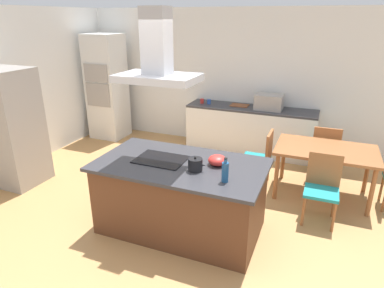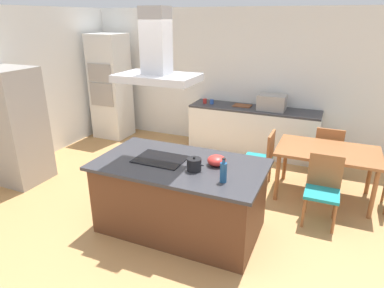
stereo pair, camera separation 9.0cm
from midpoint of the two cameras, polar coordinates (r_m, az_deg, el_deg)
name	(u,v)px [view 2 (the right image)]	position (r m, az deg, el deg)	size (l,w,h in m)	color
ground	(219,179)	(5.64, 5.04, -5.88)	(16.00, 16.00, 0.00)	tan
wall_back	(250,80)	(6.83, 10.18, 10.61)	(7.20, 0.10, 2.70)	white
wall_left	(28,87)	(6.69, -25.77, 8.67)	(0.10, 8.80, 2.70)	white
kitchen_island	(180,196)	(4.19, -1.40, -8.85)	(2.02, 1.13, 0.90)	#59331E
cooktop	(160,159)	(4.09, -4.78, -2.58)	(0.60, 0.44, 0.01)	black
tea_kettle	(194,164)	(3.77, 1.07, -3.50)	(0.22, 0.16, 0.17)	black
olive_oil_bottle	(223,172)	(3.52, 6.08, -4.74)	(0.07, 0.07, 0.27)	navy
mixing_bowl	(217,160)	(3.92, 4.86, -2.80)	(0.22, 0.22, 0.12)	red
back_counter	(253,130)	(6.65, 10.64, 2.29)	(2.45, 0.62, 0.90)	silver
countertop_microwave	(272,102)	(6.43, 13.80, 6.89)	(0.50, 0.38, 0.28)	#9E9993
coffee_mug_red	(205,101)	(6.76, 2.58, 7.29)	(0.08, 0.08, 0.09)	red
coffee_mug_blue	(212,102)	(6.71, 3.76, 7.18)	(0.08, 0.08, 0.09)	#2D56B2
cutting_board	(242,106)	(6.62, 8.93, 6.46)	(0.34, 0.24, 0.02)	brown
wall_oven_stack	(111,87)	(7.55, -13.32, 9.42)	(0.70, 0.66, 2.20)	silver
refrigerator	(14,127)	(5.94, -27.66, 2.62)	(0.80, 0.73, 1.82)	#9E9993
dining_table	(328,155)	(5.20, 22.48, -1.77)	(1.40, 0.90, 0.75)	#995B33
chair_facing_island	(323,185)	(4.65, 21.90, -6.49)	(0.42, 0.42, 0.89)	teal
chair_facing_back_wall	(328,150)	(5.88, 22.52, -0.89)	(0.42, 0.42, 0.89)	teal
chair_at_left_end	(263,156)	(5.33, 12.45, -1.93)	(0.42, 0.42, 0.89)	teal
range_hood	(157,58)	(3.78, -5.33, 14.30)	(0.90, 0.55, 0.78)	#ADADB2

